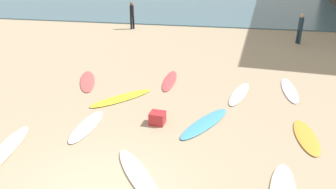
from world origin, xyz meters
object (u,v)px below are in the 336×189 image
(surfboard_4, at_px, (138,175))
(surfboard_6, at_px, (121,98))
(surfboard_1, at_px, (289,90))
(surfboard_8, at_px, (170,81))
(surfboard_0, at_px, (87,81))
(beachgoer_mid, at_px, (300,27))
(surfboard_5, at_px, (205,123))
(surfboard_7, at_px, (306,137))
(beach_cooler, at_px, (157,118))
(beachgoer_near, at_px, (132,14))
(surfboard_10, at_px, (5,150))
(surfboard_3, at_px, (87,126))
(surfboard_9, at_px, (239,94))

(surfboard_4, bearing_deg, surfboard_6, -103.70)
(surfboard_1, relative_size, surfboard_8, 1.07)
(surfboard_0, xyz_separation_m, surfboard_8, (3.36, 0.68, 0.00))
(surfboard_1, distance_m, beachgoer_mid, 7.67)
(surfboard_5, bearing_deg, surfboard_7, -156.71)
(surfboard_4, bearing_deg, beach_cooler, -124.82)
(beachgoer_near, bearing_deg, surfboard_7, 69.74)
(surfboard_5, xyz_separation_m, beachgoer_near, (-6.12, 12.71, 1.00))
(surfboard_4, distance_m, beach_cooler, 2.63)
(surfboard_10, height_order, beach_cooler, beach_cooler)
(beachgoer_near, xyz_separation_m, beach_cooler, (4.64, -12.94, -0.85))
(surfboard_6, xyz_separation_m, surfboard_7, (6.14, -1.57, -0.01))
(surfboard_4, bearing_deg, beachgoer_mid, -150.82)
(beachgoer_near, relative_size, beachgoer_mid, 1.06)
(surfboard_6, bearing_deg, surfboard_5, -161.36)
(surfboard_3, height_order, surfboard_10, surfboard_10)
(surfboard_0, distance_m, surfboard_8, 3.43)
(surfboard_7, bearing_deg, surfboard_1, 86.70)
(surfboard_1, height_order, surfboard_3, surfboard_3)
(surfboard_5, xyz_separation_m, beach_cooler, (-1.47, -0.23, 0.16))
(surfboard_6, distance_m, beachgoer_mid, 12.24)
(beachgoer_near, bearing_deg, surfboard_5, 60.41)
(surfboard_1, bearing_deg, beach_cooler, 37.54)
(surfboard_9, bearing_deg, surfboard_4, 80.22)
(surfboard_1, xyz_separation_m, surfboard_9, (-1.93, -0.75, 0.01))
(surfboard_5, bearing_deg, surfboard_0, 0.29)
(beachgoer_near, xyz_separation_m, beachgoer_mid, (10.72, -1.99, -0.07))
(surfboard_3, bearing_deg, surfboard_0, -64.36)
(beach_cooler, bearing_deg, beachgoer_near, 109.73)
(surfboard_1, relative_size, beach_cooler, 5.43)
(beachgoer_near, bearing_deg, surfboard_10, 38.11)
(surfboard_8, bearing_deg, beachgoer_mid, 47.50)
(surfboard_3, distance_m, surfboard_6, 2.21)
(surfboard_6, bearing_deg, surfboard_7, -153.11)
(surfboard_5, distance_m, surfboard_7, 2.98)
(surfboard_5, relative_size, surfboard_7, 1.23)
(surfboard_3, relative_size, surfboard_6, 0.83)
(surfboard_7, xyz_separation_m, surfboard_9, (-1.87, 2.77, 0.01))
(surfboard_6, height_order, surfboard_7, surfboard_6)
(surfboard_1, bearing_deg, surfboard_3, 31.62)
(surfboard_6, bearing_deg, beachgoer_near, -34.28)
(surfboard_9, bearing_deg, surfboard_5, 81.40)
(surfboard_0, distance_m, beachgoer_mid, 12.64)
(surfboard_1, xyz_separation_m, surfboard_10, (-8.24, -5.75, 0.01))
(surfboard_4, relative_size, surfboard_9, 1.01)
(surfboard_4, bearing_deg, surfboard_7, 173.88)
(surfboard_7, distance_m, beach_cooler, 4.44)
(surfboard_3, bearing_deg, surfboard_5, -164.47)
(surfboard_6, bearing_deg, surfboard_1, -121.32)
(surfboard_0, relative_size, surfboard_8, 1.05)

